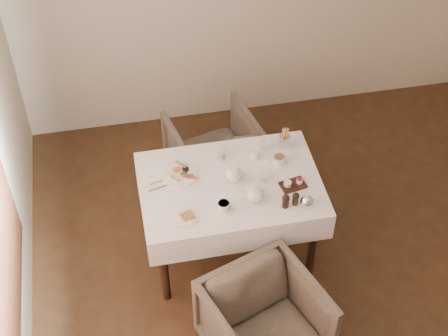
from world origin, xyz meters
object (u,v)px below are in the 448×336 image
object	(u,v)px
armchair_near	(265,324)
teapot_centre	(234,174)
breakfast_plate	(179,174)
armchair_far	(214,152)
table	(230,194)

from	to	relation	value
armchair_near	teapot_centre	world-z (taller)	teapot_centre
teapot_centre	breakfast_plate	bearing A→B (deg)	157.82
armchair_near	teapot_centre	bearing A→B (deg)	71.68
armchair_far	teapot_centre	xyz separation A→B (m)	(0.00, -0.76, 0.50)
breakfast_plate	teapot_centre	xyz separation A→B (m)	(0.37, -0.13, 0.06)
armchair_near	teapot_centre	distance (m)	1.05
table	armchair_near	world-z (taller)	table
armchair_far	armchair_near	bearing A→B (deg)	78.33
armchair_near	breakfast_plate	bearing A→B (deg)	90.73
armchair_far	breakfast_plate	xyz separation A→B (m)	(-0.37, -0.63, 0.45)
table	breakfast_plate	xyz separation A→B (m)	(-0.34, 0.15, 0.13)
table	breakfast_plate	bearing A→B (deg)	155.81
armchair_far	teapot_centre	bearing A→B (deg)	77.77
table	armchair_near	xyz separation A→B (m)	(0.05, -0.90, -0.31)
armchair_near	breakfast_plate	distance (m)	1.21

